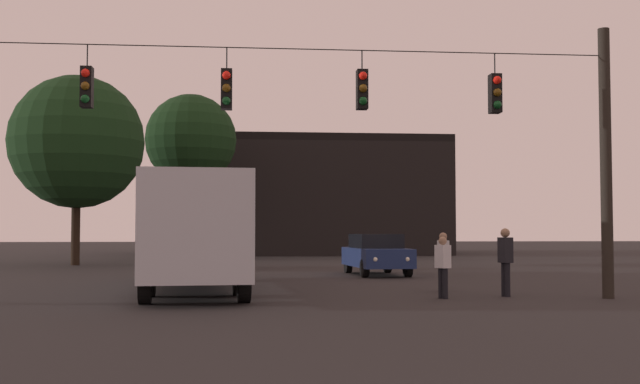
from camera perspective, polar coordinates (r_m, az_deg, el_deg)
ground_plane at (r=29.53m, az=-2.88°, el=-6.07°), size 168.00×168.00×0.00m
overhead_signal_span at (r=18.31m, az=-1.46°, el=3.91°), size 15.25×0.44×6.66m
city_bus at (r=22.01m, az=-9.25°, el=-2.28°), size 3.30×11.15×3.00m
car_near_right at (r=28.95m, az=4.18°, el=-4.55°), size 2.12×4.44×1.52m
car_far_left at (r=33.80m, az=-8.03°, el=-4.28°), size 2.14×4.45×1.52m
pedestrian_crossing_left at (r=20.00m, az=13.53°, el=-4.75°), size 0.31×0.40×1.71m
pedestrian_crossing_center at (r=19.10m, az=9.06°, el=-5.28°), size 0.36×0.42×1.50m
pedestrian_crossing_right at (r=21.32m, az=9.09°, el=-4.86°), size 0.25×0.37×1.60m
corner_building at (r=56.69m, az=-1.27°, el=-0.48°), size 19.14×13.90×8.01m
tree_left_silhouette at (r=38.88m, az=-17.50°, el=3.54°), size 6.39×6.39×9.10m
tree_behind_building at (r=45.09m, az=-9.52°, el=3.80°), size 5.23×5.23×9.49m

